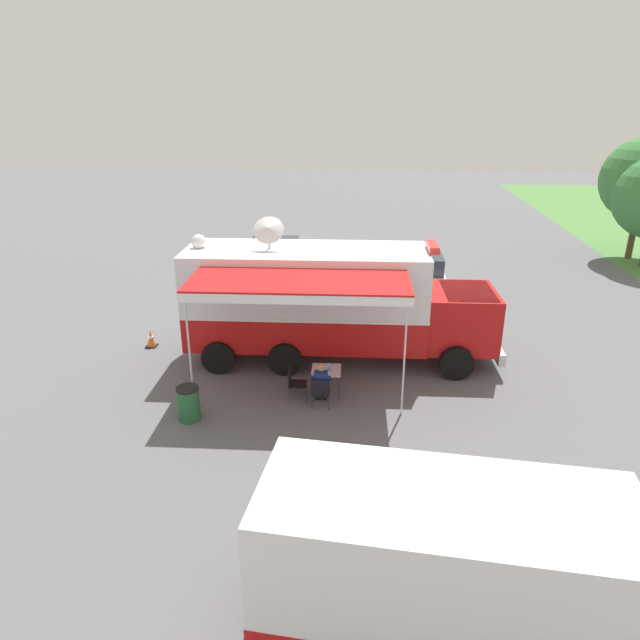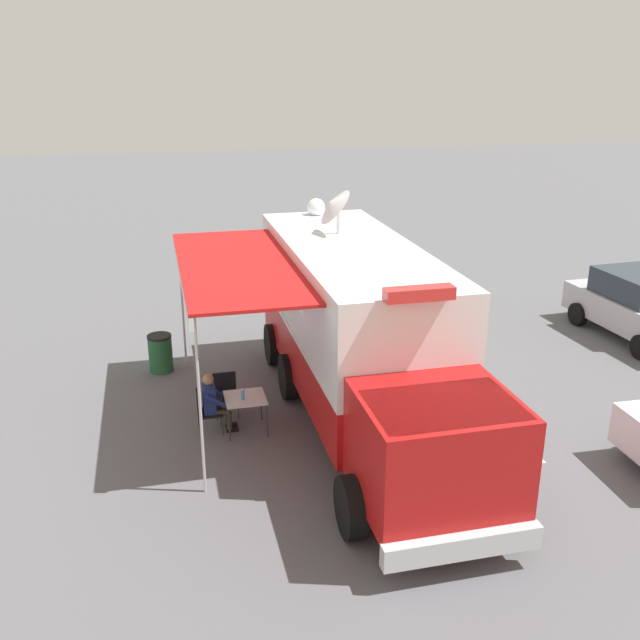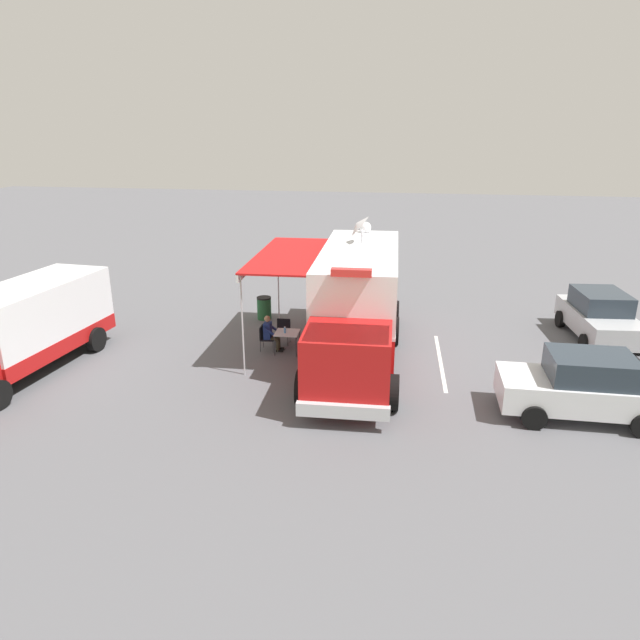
{
  "view_description": "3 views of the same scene",
  "coord_description": "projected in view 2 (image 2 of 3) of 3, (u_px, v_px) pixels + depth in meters",
  "views": [
    {
      "loc": [
        16.34,
        1.87,
        7.67
      ],
      "look_at": [
        0.01,
        0.42,
        1.27
      ],
      "focal_mm": 32.02,
      "sensor_mm": 36.0,
      "label": 1
    },
    {
      "loc": [
        3.45,
        13.4,
        6.86
      ],
      "look_at": [
        0.5,
        -0.79,
        1.66
      ],
      "focal_mm": 39.52,
      "sensor_mm": 36.0,
      "label": 2
    },
    {
      "loc": [
        -1.66,
        18.54,
        7.33
      ],
      "look_at": [
        1.3,
        0.23,
        1.03
      ],
      "focal_mm": 32.01,
      "sensor_mm": 36.0,
      "label": 3
    }
  ],
  "objects": [
    {
      "name": "command_truck",
      "position": [
        360.0,
        330.0,
        13.98
      ],
      "size": [
        5.09,
        9.56,
        4.53
      ],
      "color": "#B71414",
      "rests_on": "ground"
    },
    {
      "name": "water_bottle",
      "position": [
        243.0,
        394.0,
        13.77
      ],
      "size": [
        0.07,
        0.07,
        0.22
      ],
      "color": "#4C99D8",
      "rests_on": "folding_table"
    },
    {
      "name": "seated_responder",
      "position": [
        214.0,
        401.0,
        13.89
      ],
      "size": [
        0.67,
        0.56,
        1.25
      ],
      "color": "navy",
      "rests_on": "ground"
    },
    {
      "name": "car_behind_truck",
      "position": [
        639.0,
        306.0,
        18.74
      ],
      "size": [
        2.28,
        4.33,
        1.76
      ],
      "color": "#B2B5BA",
      "rests_on": "ground"
    },
    {
      "name": "traffic_cone",
      "position": [
        318.0,
        312.0,
        20.1
      ],
      "size": [
        0.36,
        0.36,
        0.58
      ],
      "color": "black",
      "rests_on": "ground"
    },
    {
      "name": "folding_table",
      "position": [
        245.0,
        400.0,
        13.92
      ],
      "size": [
        0.82,
        0.82,
        0.73
      ],
      "color": "silver",
      "rests_on": "ground"
    },
    {
      "name": "trash_bin",
      "position": [
        160.0,
        353.0,
        16.77
      ],
      "size": [
        0.57,
        0.57,
        0.91
      ],
      "color": "#235B33",
      "rests_on": "ground"
    },
    {
      "name": "folding_chair_beside_table",
      "position": [
        225.0,
        390.0,
        14.69
      ],
      "size": [
        0.49,
        0.49,
        0.87
      ],
      "color": "black",
      "rests_on": "ground"
    },
    {
      "name": "folding_chair_at_table",
      "position": [
        205.0,
        409.0,
        13.9
      ],
      "size": [
        0.49,
        0.49,
        0.87
      ],
      "color": "black",
      "rests_on": "ground"
    },
    {
      "name": "ground_plane",
      "position": [
        350.0,
        402.0,
        15.33
      ],
      "size": [
        100.0,
        100.0,
        0.0
      ],
      "primitive_type": "plane",
      "color": "#5B5B60"
    },
    {
      "name": "lot_stripe",
      "position": [
        485.0,
        406.0,
        15.15
      ],
      "size": [
        0.27,
        4.8,
        0.01
      ],
      "primitive_type": "cube",
      "rotation": [
        0.0,
        0.0,
        0.03
      ],
      "color": "silver",
      "rests_on": "ground"
    }
  ]
}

